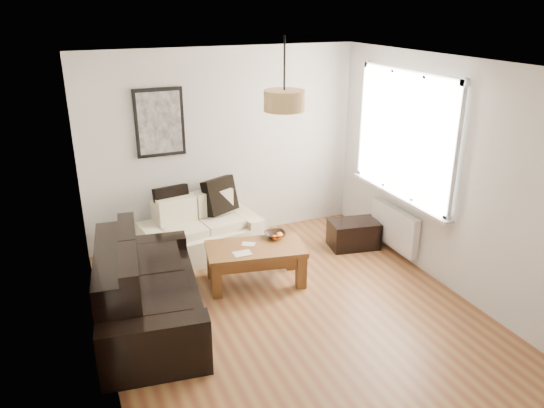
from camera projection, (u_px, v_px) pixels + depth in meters
name	position (u px, v px, depth m)	size (l,w,h in m)	color
floor	(294.00, 314.00, 5.59)	(4.50, 4.50, 0.00)	brown
ceiling	(298.00, 64.00, 4.65)	(3.80, 4.50, 0.00)	white
wall_back	(224.00, 146.00, 7.05)	(3.80, 0.04, 2.60)	silver
wall_front	(454.00, 321.00, 3.19)	(3.80, 0.04, 2.60)	silver
wall_left	(94.00, 232.00, 4.43)	(0.04, 4.50, 2.60)	silver
wall_right	(450.00, 177.00, 5.81)	(0.04, 4.50, 2.60)	silver
window_bay	(406.00, 135.00, 6.38)	(0.14, 1.90, 1.60)	white
radiator	(394.00, 227.00, 6.80)	(0.10, 0.90, 0.52)	white
poster	(160.00, 123.00, 6.57)	(0.62, 0.04, 0.87)	black
pendant_shade	(284.00, 101.00, 5.04)	(0.40, 0.40, 0.20)	tan
loveseat_cream	(201.00, 228.00, 6.80)	(1.47, 0.80, 0.73)	beige
sofa_leather	(148.00, 286.00, 5.30)	(1.99, 0.97, 0.86)	black
coffee_table	(256.00, 264.00, 6.15)	(1.13, 0.62, 0.46)	brown
ottoman	(354.00, 234.00, 7.07)	(0.65, 0.41, 0.37)	black
cushion_left	(172.00, 203.00, 6.72)	(0.44, 0.14, 0.44)	black
cushion_right	(220.00, 196.00, 6.95)	(0.47, 0.15, 0.47)	black
fruit_bowl	(275.00, 235.00, 6.31)	(0.25, 0.25, 0.06)	black
orange_a	(279.00, 237.00, 6.24)	(0.07, 0.07, 0.07)	#FF5A15
orange_b	(279.00, 236.00, 6.26)	(0.09, 0.09, 0.09)	orange
orange_c	(274.00, 237.00, 6.21)	(0.06, 0.06, 0.06)	orange
papers	(242.00, 253.00, 5.90)	(0.21, 0.14, 0.01)	silver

